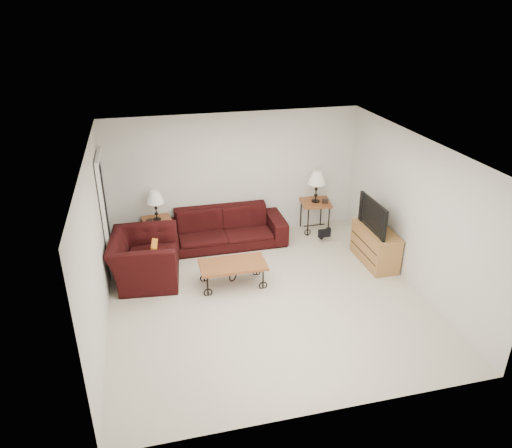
{
  "coord_description": "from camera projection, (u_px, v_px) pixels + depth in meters",
  "views": [
    {
      "loc": [
        -1.73,
        -6.37,
        4.41
      ],
      "look_at": [
        0.0,
        0.7,
        1.0
      ],
      "focal_mm": 33.69,
      "sensor_mm": 36.0,
      "label": 1
    }
  ],
  "objects": [
    {
      "name": "lamp_left",
      "position": [
        156.0,
        206.0,
        9.07
      ],
      "size": [
        0.37,
        0.37,
        0.59
      ],
      "primitive_type": null,
      "rotation": [
        0.0,
        0.0,
        0.12
      ],
      "color": "black",
      "rests_on": "side_table_left"
    },
    {
      "name": "side_table_right",
      "position": [
        315.0,
        216.0,
        9.99
      ],
      "size": [
        0.67,
        0.67,
        0.65
      ],
      "primitive_type": "cube",
      "rotation": [
        0.0,
        0.0,
        -0.15
      ],
      "color": "brown",
      "rests_on": "ground"
    },
    {
      "name": "throw_pillow",
      "position": [
        153.0,
        253.0,
        8.12
      ],
      "size": [
        0.14,
        0.38,
        0.37
      ],
      "primitive_type": "cube",
      "rotation": [
        0.0,
        0.0,
        1.47
      ],
      "color": "orange",
      "rests_on": "armchair"
    },
    {
      "name": "lamp_right",
      "position": [
        316.0,
        187.0,
        9.72
      ],
      "size": [
        0.42,
        0.42,
        0.65
      ],
      "primitive_type": null,
      "rotation": [
        0.0,
        0.0,
        -0.15
      ],
      "color": "black",
      "rests_on": "side_table_right"
    },
    {
      "name": "armchair",
      "position": [
        145.0,
        258.0,
        8.18
      ],
      "size": [
        1.23,
        1.37,
        0.82
      ],
      "primitive_type": "imported",
      "rotation": [
        0.0,
        0.0,
        1.47
      ],
      "color": "black",
      "rests_on": "ground"
    },
    {
      "name": "photo_frame_left",
      "position": [
        149.0,
        221.0,
        9.01
      ],
      "size": [
        0.12,
        0.05,
        0.1
      ],
      "primitive_type": "cube",
      "rotation": [
        0.0,
        0.0,
        0.29
      ],
      "color": "black",
      "rests_on": "side_table_left"
    },
    {
      "name": "ground",
      "position": [
        266.0,
        297.0,
        7.85
      ],
      "size": [
        5.0,
        5.0,
        0.0
      ],
      "primitive_type": "plane",
      "color": "#BBB49F",
      "rests_on": "ground"
    },
    {
      "name": "coffee_table",
      "position": [
        233.0,
        274.0,
        8.1
      ],
      "size": [
        1.11,
        0.61,
        0.42
      ],
      "primitive_type": "cube",
      "rotation": [
        0.0,
        0.0,
        -0.01
      ],
      "color": "brown",
      "rests_on": "ground"
    },
    {
      "name": "ceiling",
      "position": [
        268.0,
        148.0,
        6.79
      ],
      "size": [
        5.0,
        5.0,
        0.0
      ],
      "primitive_type": "plane",
      "color": "white",
      "rests_on": "wall_back"
    },
    {
      "name": "photo_frame_right",
      "position": [
        325.0,
        201.0,
        9.73
      ],
      "size": [
        0.13,
        0.06,
        0.11
      ],
      "primitive_type": "cube",
      "rotation": [
        0.0,
        0.0,
        -0.36
      ],
      "color": "black",
      "rests_on": "side_table_right"
    },
    {
      "name": "sofa",
      "position": [
        224.0,
        228.0,
        9.41
      ],
      "size": [
        2.4,
        0.94,
        0.7
      ],
      "primitive_type": "imported",
      "color": "black",
      "rests_on": "ground"
    },
    {
      "name": "wall_back",
      "position": [
        234.0,
        175.0,
        9.52
      ],
      "size": [
        5.0,
        0.02,
        2.5
      ],
      "primitive_type": "cube",
      "color": "silver",
      "rests_on": "ground"
    },
    {
      "name": "tv_stand",
      "position": [
        375.0,
        246.0,
        8.76
      ],
      "size": [
        0.46,
        1.11,
        0.66
      ],
      "primitive_type": "cube",
      "color": "#A9793F",
      "rests_on": "ground"
    },
    {
      "name": "wall_left",
      "position": [
        96.0,
        246.0,
        6.78
      ],
      "size": [
        0.02,
        5.0,
        2.5
      ],
      "primitive_type": "cube",
      "color": "silver",
      "rests_on": "ground"
    },
    {
      "name": "doorway",
      "position": [
        105.0,
        215.0,
        8.34
      ],
      "size": [
        0.08,
        0.94,
        2.04
      ],
      "primitive_type": "cube",
      "color": "black",
      "rests_on": "ground"
    },
    {
      "name": "television",
      "position": [
        378.0,
        215.0,
        8.49
      ],
      "size": [
        0.13,
        0.99,
        0.57
      ],
      "primitive_type": "imported",
      "rotation": [
        0.0,
        0.0,
        -1.57
      ],
      "color": "black",
      "rests_on": "tv_stand"
    },
    {
      "name": "side_table_left",
      "position": [
        158.0,
        233.0,
        9.32
      ],
      "size": [
        0.6,
        0.6,
        0.59
      ],
      "primitive_type": "cube",
      "rotation": [
        0.0,
        0.0,
        0.12
      ],
      "color": "brown",
      "rests_on": "ground"
    },
    {
      "name": "backpack",
      "position": [
        322.0,
        228.0,
        9.63
      ],
      "size": [
        0.47,
        0.42,
        0.5
      ],
      "primitive_type": "ellipsoid",
      "rotation": [
        0.0,
        0.0,
        0.38
      ],
      "color": "black",
      "rests_on": "ground"
    },
    {
      "name": "wall_front",
      "position": [
        327.0,
        326.0,
        5.12
      ],
      "size": [
        5.0,
        0.02,
        2.5
      ],
      "primitive_type": "cube",
      "color": "silver",
      "rests_on": "ground"
    },
    {
      "name": "wall_right",
      "position": [
        414.0,
        212.0,
        7.85
      ],
      "size": [
        0.02,
        5.0,
        2.5
      ],
      "primitive_type": "cube",
      "color": "silver",
      "rests_on": "ground"
    }
  ]
}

